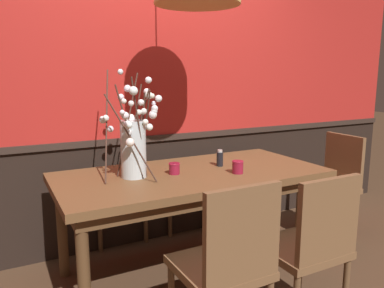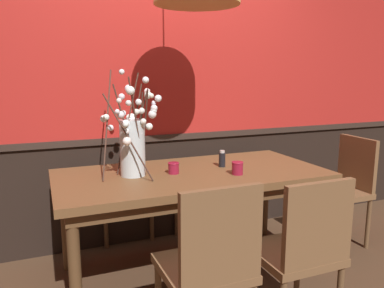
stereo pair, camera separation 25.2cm
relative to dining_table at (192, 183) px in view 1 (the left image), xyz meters
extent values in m
plane|color=#4C3321|center=(0.00, 0.00, -0.66)|extent=(24.00, 24.00, 0.00)
cube|color=black|center=(0.00, 0.70, -0.23)|extent=(5.52, 0.12, 0.87)
cube|color=#31241E|center=(0.00, 0.69, 0.23)|extent=(5.52, 0.14, 0.05)
cube|color=#B2231E|center=(0.00, 0.70, 1.16)|extent=(5.52, 0.12, 1.91)
cube|color=brown|center=(0.00, 0.00, 0.06)|extent=(1.87, 0.90, 0.05)
cube|color=brown|center=(0.00, 0.00, -0.01)|extent=(1.76, 0.79, 0.08)
cylinder|color=brown|center=(-0.85, -0.36, -0.32)|extent=(0.07, 0.07, 0.70)
cylinder|color=brown|center=(0.85, -0.36, -0.32)|extent=(0.07, 0.07, 0.70)
cylinder|color=brown|center=(-0.85, 0.36, -0.32)|extent=(0.07, 0.07, 0.70)
cylinder|color=brown|center=(0.85, 0.36, -0.32)|extent=(0.07, 0.07, 0.70)
cube|color=brown|center=(0.30, 0.77, -0.22)|extent=(0.46, 0.43, 0.04)
cube|color=brown|center=(0.31, 0.95, 0.02)|extent=(0.41, 0.06, 0.44)
cylinder|color=brown|center=(0.47, 0.58, -0.45)|extent=(0.04, 0.04, 0.42)
cylinder|color=brown|center=(0.10, 0.61, -0.45)|extent=(0.04, 0.04, 0.42)
cylinder|color=brown|center=(0.49, 0.93, -0.45)|extent=(0.04, 0.04, 0.42)
cylinder|color=brown|center=(0.12, 0.95, -0.45)|extent=(0.04, 0.04, 0.42)
cube|color=brown|center=(-0.26, -0.78, -0.20)|extent=(0.43, 0.44, 0.04)
cube|color=brown|center=(-0.25, -0.98, 0.05)|extent=(0.40, 0.04, 0.46)
cylinder|color=brown|center=(-0.08, -0.59, -0.44)|extent=(0.04, 0.04, 0.44)
cube|color=brown|center=(0.29, -0.78, -0.22)|extent=(0.43, 0.42, 0.04)
cube|color=brown|center=(0.29, -0.97, 0.02)|extent=(0.41, 0.04, 0.44)
cylinder|color=brown|center=(0.10, -0.61, -0.45)|extent=(0.04, 0.04, 0.42)
cylinder|color=brown|center=(0.47, -0.60, -0.45)|extent=(0.04, 0.04, 0.42)
cube|color=brown|center=(1.32, -0.03, -0.22)|extent=(0.39, 0.43, 0.04)
cube|color=brown|center=(1.49, -0.03, 0.02)|extent=(0.05, 0.40, 0.44)
cylinder|color=brown|center=(1.16, -0.20, -0.45)|extent=(0.04, 0.04, 0.43)
cylinder|color=brown|center=(1.17, 0.16, -0.45)|extent=(0.04, 0.04, 0.43)
cylinder|color=brown|center=(1.48, -0.21, -0.45)|extent=(0.04, 0.04, 0.43)
cylinder|color=brown|center=(1.49, 0.15, -0.45)|extent=(0.04, 0.04, 0.43)
cube|color=brown|center=(-0.33, 0.79, -0.22)|extent=(0.45, 0.43, 0.04)
cube|color=brown|center=(-0.33, 0.98, 0.03)|extent=(0.43, 0.04, 0.45)
cylinder|color=brown|center=(-0.13, 0.60, -0.45)|extent=(0.04, 0.04, 0.42)
cylinder|color=brown|center=(-0.52, 0.60, -0.45)|extent=(0.04, 0.04, 0.42)
cylinder|color=brown|center=(-0.13, 0.97, -0.45)|extent=(0.04, 0.04, 0.42)
cylinder|color=brown|center=(-0.52, 0.97, -0.45)|extent=(0.04, 0.04, 0.42)
cylinder|color=silver|center=(-0.41, 0.06, 0.27)|extent=(0.17, 0.17, 0.38)
cylinder|color=silver|center=(-0.41, 0.06, 0.13)|extent=(0.15, 0.15, 0.08)
cylinder|color=#472D23|center=(-0.37, 0.09, 0.38)|extent=(0.14, 0.17, 0.58)
sphere|color=white|center=(-0.32, 0.09, 0.43)|extent=(0.04, 0.04, 0.04)
sphere|color=white|center=(-0.37, 0.08, 0.38)|extent=(0.05, 0.05, 0.05)
sphere|color=white|center=(-0.28, 0.13, 0.65)|extent=(0.04, 0.04, 0.04)
cylinder|color=#472D23|center=(-0.45, -0.01, 0.39)|extent=(0.17, 0.02, 0.61)
sphere|color=white|center=(-0.44, -0.08, 0.66)|extent=(0.06, 0.06, 0.06)
sphere|color=white|center=(-0.45, -0.05, 0.58)|extent=(0.04, 0.04, 0.04)
sphere|color=white|center=(-0.46, -0.01, 0.45)|extent=(0.05, 0.05, 0.05)
sphere|color=white|center=(-0.46, -0.03, 0.40)|extent=(0.04, 0.04, 0.04)
cylinder|color=#472D23|center=(-0.32, 0.06, 0.37)|extent=(0.01, 0.22, 0.57)
sphere|color=white|center=(-0.25, 0.05, 0.54)|extent=(0.05, 0.05, 0.05)
sphere|color=white|center=(-0.25, 0.08, 0.57)|extent=(0.03, 0.03, 0.03)
sphere|color=white|center=(-0.27, 0.06, 0.49)|extent=(0.06, 0.06, 0.06)
sphere|color=white|center=(-0.26, 0.05, 0.52)|extent=(0.04, 0.04, 0.04)
sphere|color=white|center=(-0.22, 0.05, 0.60)|extent=(0.05, 0.05, 0.05)
sphere|color=white|center=(-0.28, 0.08, 0.41)|extent=(0.05, 0.05, 0.05)
cylinder|color=#472D23|center=(-0.55, 0.16, 0.44)|extent=(0.15, 0.38, 0.71)
sphere|color=white|center=(-0.53, 0.13, 0.41)|extent=(0.04, 0.04, 0.04)
sphere|color=white|center=(-0.57, 0.18, 0.46)|extent=(0.05, 0.05, 0.05)
sphere|color=white|center=(-0.56, 0.15, 0.48)|extent=(0.04, 0.04, 0.04)
cylinder|color=#472D23|center=(-0.42, 0.13, 0.43)|extent=(0.18, 0.05, 0.68)
sphere|color=white|center=(-0.43, 0.20, 0.78)|extent=(0.04, 0.04, 0.04)
sphere|color=white|center=(-0.45, 0.17, 0.61)|extent=(0.04, 0.04, 0.04)
sphere|color=white|center=(-0.43, 0.13, 0.44)|extent=(0.04, 0.04, 0.04)
sphere|color=white|center=(-0.40, 0.16, 0.47)|extent=(0.04, 0.04, 0.04)
sphere|color=white|center=(-0.44, 0.15, 0.50)|extent=(0.04, 0.04, 0.04)
cylinder|color=#472D23|center=(-0.38, 0.12, 0.39)|extent=(0.13, 0.03, 0.61)
sphere|color=white|center=(-0.34, 0.12, 0.42)|extent=(0.04, 0.04, 0.04)
sphere|color=white|center=(-0.40, 0.16, 0.67)|extent=(0.05, 0.05, 0.05)
sphere|color=white|center=(-0.38, 0.16, 0.47)|extent=(0.05, 0.05, 0.05)
sphere|color=white|center=(-0.38, 0.14, 0.45)|extent=(0.05, 0.05, 0.05)
sphere|color=white|center=(-0.40, 0.11, 0.44)|extent=(0.05, 0.05, 0.05)
cylinder|color=#472D23|center=(-0.46, -0.05, 0.36)|extent=(0.28, 0.18, 0.56)
sphere|color=white|center=(-0.48, -0.08, 0.46)|extent=(0.05, 0.05, 0.05)
sphere|color=white|center=(-0.53, -0.16, 0.61)|extent=(0.03, 0.03, 0.03)
sphere|color=white|center=(-0.52, -0.14, 0.52)|extent=(0.05, 0.05, 0.05)
sphere|color=white|center=(-0.48, -0.11, 0.46)|extent=(0.04, 0.04, 0.04)
sphere|color=white|center=(-0.54, -0.16, 0.54)|extent=(0.03, 0.03, 0.03)
sphere|color=white|center=(-0.47, -0.08, 0.35)|extent=(0.05, 0.05, 0.05)
cylinder|color=#472D23|center=(-0.35, 0.03, 0.37)|extent=(0.01, 0.13, 0.56)
sphere|color=white|center=(-0.29, 0.05, 0.62)|extent=(0.05, 0.05, 0.05)
sphere|color=white|center=(-0.36, 0.05, 0.36)|extent=(0.04, 0.04, 0.04)
sphere|color=white|center=(-0.37, 0.01, 0.38)|extent=(0.04, 0.04, 0.04)
sphere|color=white|center=(-0.27, 0.04, 0.62)|extent=(0.03, 0.03, 0.03)
sphere|color=white|center=(-0.36, 0.00, 0.43)|extent=(0.03, 0.03, 0.03)
cylinder|color=#472D23|center=(-0.39, -0.02, 0.42)|extent=(0.12, 0.09, 0.66)
sphere|color=white|center=(-0.35, -0.03, 0.46)|extent=(0.04, 0.04, 0.04)
sphere|color=white|center=(-0.34, -0.07, 0.72)|extent=(0.04, 0.04, 0.04)
sphere|color=white|center=(-0.41, 0.00, 0.42)|extent=(0.05, 0.05, 0.05)
sphere|color=white|center=(-0.38, -0.05, 0.59)|extent=(0.04, 0.04, 0.04)
sphere|color=white|center=(-0.39, -0.03, 0.52)|extent=(0.04, 0.04, 0.04)
sphere|color=white|center=(-0.36, -0.03, 0.53)|extent=(0.04, 0.04, 0.04)
cylinder|color=maroon|center=(0.26, -0.19, 0.13)|extent=(0.08, 0.08, 0.09)
torus|color=#A81B37|center=(0.26, -0.19, 0.17)|extent=(0.08, 0.08, 0.01)
cylinder|color=silver|center=(0.26, -0.19, 0.12)|extent=(0.05, 0.05, 0.04)
cylinder|color=maroon|center=(-0.14, 0.00, 0.12)|extent=(0.07, 0.07, 0.08)
torus|color=#A81B37|center=(-0.14, 0.00, 0.16)|extent=(0.08, 0.08, 0.01)
cylinder|color=silver|center=(-0.14, 0.00, 0.11)|extent=(0.05, 0.05, 0.04)
cylinder|color=black|center=(0.26, 0.05, 0.14)|extent=(0.05, 0.05, 0.11)
cylinder|color=beige|center=(0.26, 0.05, 0.20)|extent=(0.04, 0.04, 0.02)
camera|label=1|loc=(-1.19, -2.28, 0.76)|focal=35.24mm
camera|label=2|loc=(-0.97, -2.38, 0.76)|focal=35.24mm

